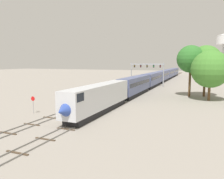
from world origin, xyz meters
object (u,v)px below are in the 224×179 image
(trackside_tree_left, at_px, (191,59))
(trackside_tree_mid, at_px, (210,69))
(signal_gantry, at_px, (147,69))
(trackside_tree_right, at_px, (206,61))
(passenger_train, at_px, (159,77))
(stop_sign, at_px, (33,102))

(trackside_tree_left, bearing_deg, trackside_tree_mid, -44.79)
(signal_gantry, bearing_deg, trackside_tree_right, -43.79)
(passenger_train, relative_size, trackside_tree_left, 10.21)
(signal_gantry, bearing_deg, passenger_train, 77.71)
(stop_sign, bearing_deg, trackside_tree_right, 49.09)
(trackside_tree_mid, bearing_deg, passenger_train, 117.00)
(passenger_train, bearing_deg, trackside_tree_mid, -63.00)
(signal_gantry, bearing_deg, stop_sign, -99.10)
(trackside_tree_mid, bearing_deg, trackside_tree_left, 135.21)
(trackside_tree_mid, relative_size, trackside_tree_right, 0.88)
(signal_gantry, bearing_deg, trackside_tree_left, -51.87)
(trackside_tree_mid, xyz_separation_m, trackside_tree_right, (-0.96, 5.89, 1.78))
(signal_gantry, xyz_separation_m, trackside_tree_right, (18.68, -17.90, 2.59))
(signal_gantry, relative_size, trackside_tree_mid, 1.09)
(trackside_tree_mid, height_order, trackside_tree_right, trackside_tree_right)
(passenger_train, height_order, trackside_tree_mid, trackside_tree_mid)
(trackside_tree_right, bearing_deg, trackside_tree_left, -154.94)
(signal_gantry, distance_m, trackside_tree_right, 26.00)
(stop_sign, height_order, trackside_tree_mid, trackside_tree_mid)
(trackside_tree_right, bearing_deg, trackside_tree_mid, -80.74)
(passenger_train, bearing_deg, trackside_tree_left, -66.37)
(signal_gantry, relative_size, trackside_tree_right, 0.96)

